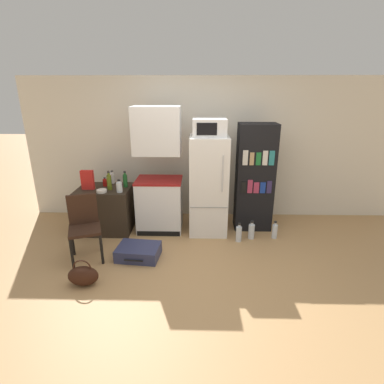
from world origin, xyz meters
TOP-DOWN VIEW (x-y plane):
  - ground_plane at (0.00, 0.00)m, footprint 24.00×24.00m
  - wall_back at (0.20, 2.00)m, footprint 6.40×0.10m
  - side_table at (-1.51, 1.28)m, footprint 0.82×0.64m
  - kitchen_hutch at (-0.64, 1.33)m, footprint 0.72×0.56m
  - refrigerator at (0.14, 1.29)m, footprint 0.58×0.64m
  - microwave at (0.14, 1.29)m, footprint 0.49×0.40m
  - bookshelf at (0.88, 1.42)m, footprint 0.59×0.37m
  - bottle_milk_white at (-1.44, 1.54)m, footprint 0.07×0.07m
  - bottle_amber_beer at (-1.80, 1.52)m, footprint 0.06×0.06m
  - bottle_olive_oil at (-1.39, 1.21)m, footprint 0.07×0.07m
  - bottle_ketchup_red at (-1.52, 1.38)m, footprint 0.07×0.07m
  - bottle_clear_short at (-1.21, 1.09)m, footprint 0.09×0.09m
  - bottle_green_tall at (-1.18, 1.34)m, footprint 0.07×0.07m
  - bowl at (-1.48, 1.08)m, footprint 0.15×0.15m
  - cereal_box at (-1.73, 1.22)m, footprint 0.19×0.07m
  - chair at (-1.54, 0.44)m, footprint 0.52×0.52m
  - suitcase_large_flat at (-0.83, 0.42)m, footprint 0.61×0.48m
  - handbag at (-1.36, -0.20)m, footprint 0.36×0.20m
  - water_bottle_front at (0.81, 1.01)m, footprint 0.09×0.09m
  - water_bottle_middle at (0.60, 0.91)m, footprint 0.09×0.09m
  - water_bottle_back at (1.17, 1.03)m, footprint 0.08×0.08m

SIDE VIEW (x-z plane):
  - ground_plane at x=0.00m, z-range 0.00..0.00m
  - suitcase_large_flat at x=-0.83m, z-range 0.00..0.17m
  - water_bottle_back at x=1.17m, z-range -0.02..0.26m
  - water_bottle_front at x=0.81m, z-range -0.02..0.27m
  - handbag at x=-1.36m, z-range -0.04..0.29m
  - water_bottle_middle at x=0.60m, z-range -0.02..0.28m
  - side_table at x=-1.51m, z-range 0.00..0.72m
  - chair at x=-1.54m, z-range 0.08..0.96m
  - bowl at x=-1.48m, z-range 0.72..0.76m
  - refrigerator at x=0.14m, z-range 0.00..1.54m
  - bottle_ketchup_red at x=-1.52m, z-range 0.71..0.85m
  - bottle_clear_short at x=-1.21m, z-range 0.70..0.90m
  - bottle_amber_beer at x=-1.80m, z-range 0.70..0.91m
  - bottle_milk_white at x=-1.44m, z-range 0.70..0.91m
  - bottle_green_tall at x=-1.18m, z-range 0.70..0.96m
  - bottle_olive_oil at x=-1.39m, z-range 0.69..0.99m
  - bookshelf at x=0.88m, z-range 0.00..1.71m
  - cereal_box at x=-1.73m, z-range 0.72..1.02m
  - kitchen_hutch at x=-0.64m, z-range -0.07..1.90m
  - wall_back at x=0.20m, z-range 0.00..2.40m
  - microwave at x=0.14m, z-range 1.54..1.79m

